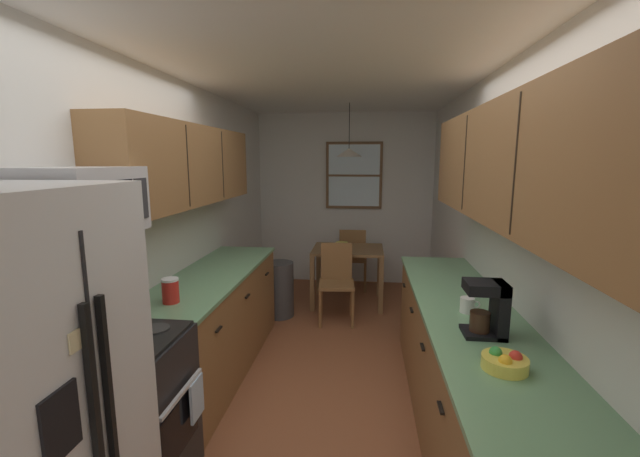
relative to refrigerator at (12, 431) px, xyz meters
name	(u,v)px	position (x,y,z in m)	size (l,w,h in m)	color
ground_plane	(329,363)	(0.95, 2.29, -0.89)	(12.00, 12.00, 0.00)	brown
wall_left	(182,225)	(-0.40, 2.29, 0.38)	(0.10, 9.00, 2.55)	silver
wall_right	(489,231)	(2.30, 2.29, 0.38)	(0.10, 9.00, 2.55)	silver
wall_back	(345,199)	(0.95, 4.94, 0.38)	(4.40, 0.10, 2.55)	silver
ceiling_slab	(330,71)	(0.95, 2.29, 1.70)	(4.40, 9.00, 0.08)	white
refrigerator	(12,431)	(0.00, 0.00, 0.00)	(0.72, 0.78, 1.78)	silver
stove_range	(125,414)	(-0.04, 0.71, -0.42)	(0.66, 0.60, 1.10)	black
microwave_over_range	(85,202)	(-0.15, 0.71, 0.76)	(0.39, 0.58, 0.35)	silver
counter_left	(214,322)	(-0.05, 2.07, -0.44)	(0.64, 2.12, 0.90)	olive
upper_cabinets_left	(188,165)	(-0.19, 2.02, 0.93)	(0.33, 2.20, 0.64)	olive
counter_right	(471,386)	(1.95, 1.25, -0.44)	(0.64, 3.21, 0.90)	olive
upper_cabinets_right	(515,164)	(2.09, 1.20, 0.95)	(0.33, 2.89, 0.69)	olive
dining_table	(348,258)	(1.05, 3.91, -0.28)	(0.90, 0.72, 0.74)	brown
dining_chair_near	(336,278)	(0.95, 3.34, -0.39)	(0.43, 0.43, 0.90)	olive
dining_chair_far	(353,256)	(1.10, 4.47, -0.39)	(0.40, 0.40, 0.90)	olive
pendant_light	(349,152)	(1.05, 3.91, 1.06)	(0.33, 0.33, 0.65)	black
back_window	(354,175)	(1.09, 4.87, 0.74)	(0.83, 0.05, 0.98)	brown
trash_bin	(279,289)	(0.25, 3.38, -0.56)	(0.35, 0.35, 0.66)	#3F3F42
storage_canister	(170,291)	(-0.05, 1.32, 0.09)	(0.11, 0.11, 0.17)	red
dish_towel	(197,398)	(0.31, 0.86, -0.39)	(0.02, 0.16, 0.24)	silver
coffee_maker	(490,308)	(1.96, 1.02, 0.17)	(0.22, 0.18, 0.31)	black
mug_by_coffeemaker	(467,305)	(1.93, 1.37, 0.06)	(0.13, 0.09, 0.10)	white
fruit_bowl	(505,361)	(1.93, 0.65, 0.05)	(0.21, 0.21, 0.09)	#E5D14C
table_serving_bowl	(342,244)	(0.97, 4.00, -0.12)	(0.16, 0.16, 0.06)	#E0D14C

